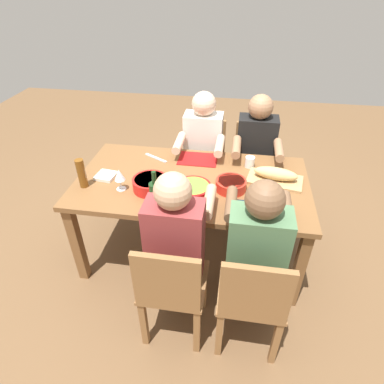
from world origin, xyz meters
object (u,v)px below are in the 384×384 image
Objects in this scene: diner_far_right at (255,151)px; serving_bowl_greens at (231,184)px; chair_near_center at (171,288)px; chair_near_right at (252,298)px; diner_near_right at (256,249)px; cup_far_right at (250,162)px; chair_far_right at (253,162)px; serving_bowl_pasta at (150,183)px; dining_table at (192,189)px; serving_bowl_salad at (193,190)px; wine_glass at (119,176)px; beer_bottle at (82,173)px; bread_loaf at (276,174)px; diner_near_center at (176,240)px; wine_bottle at (155,196)px; napkin_stack at (106,176)px; cutting_board at (275,180)px; chair_far_center at (204,158)px; diner_far_center at (202,148)px.

diner_far_right is 5.44× the size of serving_bowl_greens.
chair_near_right is (0.48, 0.00, 0.00)m from chair_near_center.
diner_near_right is 14.06× the size of cup_far_right.
serving_bowl_greens is at bearing -101.93° from chair_far_right.
serving_bowl_pasta is at bearing -148.48° from cup_far_right.
serving_bowl_salad is (0.04, -0.21, 0.14)m from dining_table.
wine_glass reaches higher than serving_bowl_salad.
chair_near_center is 0.76m from serving_bowl_pasta.
diner_far_right is 5.45× the size of beer_bottle.
bread_loaf is at bearing -75.68° from diner_far_right.
diner_near_center is at bearing -115.75° from cup_far_right.
chair_far_right is at bearing 90.00° from diner_near_right.
diner_near_center is 0.48m from diner_near_right.
serving_bowl_pasta reaches higher than cup_far_right.
diner_near_right is (0.00, 0.18, 0.21)m from chair_near_right.
wine_bottle is 2.07× the size of napkin_stack.
beer_bottle is (-1.38, -0.29, 0.10)m from cutting_board.
chair_far_center reaches higher than napkin_stack.
serving_bowl_salad is (0.04, -1.01, 0.31)m from chair_far_center.
dining_table is 0.26m from serving_bowl_salad.
chair_near_center is at bearing -124.88° from bread_loaf.
wine_glass reaches higher than chair_far_right.
serving_bowl_pasta is 1.01× the size of serving_bowl_salad.
diner_near_center is at bearing 159.02° from chair_near_right.
diner_far_center is at bearing 90.00° from diner_near_center.
serving_bowl_salad is 1.52× the size of wine_glass.
diner_far_right reaches higher than bread_loaf.
wine_glass is 1.95× the size of cup_far_right.
chair_near_right is at bearing -59.02° from dining_table.
beer_bottle is at bearing -168.27° from cutting_board.
cup_far_right is at bearing 93.52° from diner_near_right.
cup_far_right is at bearing 92.91° from chair_near_right.
diner_far_right is 1.20m from wine_bottle.
diner_near_right is (0.48, 0.00, 0.00)m from diner_near_center.
diner_far_right is at bearing 71.26° from chair_near_center.
diner_near_center reaches higher than chair_near_right.
diner_far_right is at bearing 68.70° from diner_near_center.
chair_far_right reaches higher than cutting_board.
chair_near_center is 2.93× the size of wine_bottle.
chair_far_center is 1.43m from diner_near_center.
chair_far_center is at bearing 52.56° from beer_bottle.
serving_bowl_salad reaches higher than dining_table.
serving_bowl_greens is at bearing -110.82° from cup_far_right.
chair_near_center is at bearing -37.80° from beer_bottle.
diner_far_center reaches higher than wine_bottle.
chair_near_right is at bearing -90.00° from diner_far_right.
chair_far_center reaches higher than serving_bowl_greens.
serving_bowl_salad is at bearing -152.76° from cutting_board.
beer_bottle is 1.57× the size of napkin_stack.
diner_near_right is at bearing -100.99° from cutting_board.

